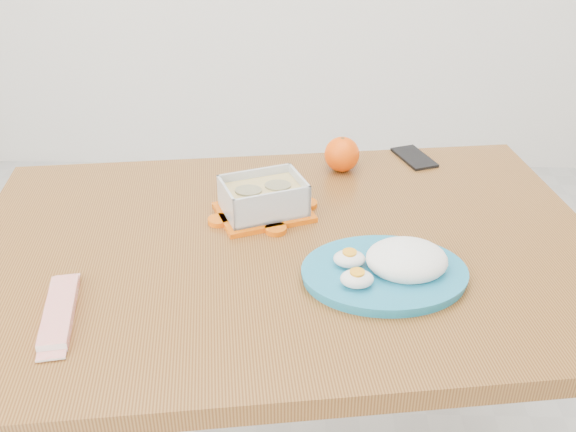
{
  "coord_description": "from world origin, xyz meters",
  "views": [
    {
      "loc": [
        0.03,
        -1.22,
        1.42
      ],
      "look_at": [
        -0.0,
        -0.17,
        0.81
      ],
      "focal_mm": 40.0,
      "sensor_mm": 36.0,
      "label": 1
    }
  ],
  "objects_px": {
    "dining_table": "(288,283)",
    "smartphone": "(414,157)",
    "food_container": "(263,198)",
    "orange_fruit": "(342,154)",
    "rice_plate": "(392,266)"
  },
  "relations": [
    {
      "from": "dining_table",
      "to": "smartphone",
      "type": "distance_m",
      "value": 0.5
    },
    {
      "from": "food_container",
      "to": "orange_fruit",
      "type": "height_order",
      "value": "orange_fruit"
    },
    {
      "from": "dining_table",
      "to": "orange_fruit",
      "type": "distance_m",
      "value": 0.37
    },
    {
      "from": "dining_table",
      "to": "orange_fruit",
      "type": "relative_size",
      "value": 16.13
    },
    {
      "from": "orange_fruit",
      "to": "smartphone",
      "type": "xyz_separation_m",
      "value": [
        0.18,
        0.07,
        -0.04
      ]
    },
    {
      "from": "dining_table",
      "to": "orange_fruit",
      "type": "height_order",
      "value": "orange_fruit"
    },
    {
      "from": "dining_table",
      "to": "rice_plate",
      "type": "relative_size",
      "value": 4.3
    },
    {
      "from": "rice_plate",
      "to": "smartphone",
      "type": "xyz_separation_m",
      "value": [
        0.11,
        0.5,
        -0.02
      ]
    },
    {
      "from": "dining_table",
      "to": "smartphone",
      "type": "bearing_deg",
      "value": 44.83
    },
    {
      "from": "smartphone",
      "to": "food_container",
      "type": "bearing_deg",
      "value": -162.39
    },
    {
      "from": "smartphone",
      "to": "orange_fruit",
      "type": "bearing_deg",
      "value": 179.36
    },
    {
      "from": "orange_fruit",
      "to": "rice_plate",
      "type": "relative_size",
      "value": 0.27
    },
    {
      "from": "dining_table",
      "to": "food_container",
      "type": "height_order",
      "value": "food_container"
    },
    {
      "from": "food_container",
      "to": "rice_plate",
      "type": "relative_size",
      "value": 0.73
    },
    {
      "from": "dining_table",
      "to": "smartphone",
      "type": "xyz_separation_m",
      "value": [
        0.3,
        0.39,
        0.1
      ]
    }
  ]
}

